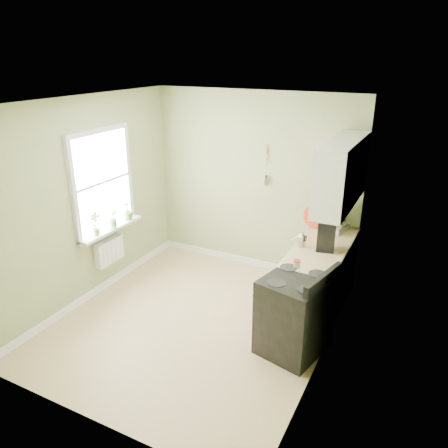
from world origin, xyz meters
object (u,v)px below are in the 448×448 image
at_px(coffee_maker, 326,236).
at_px(kettle, 301,240).
at_px(stand_mixer, 338,217).
at_px(stove, 295,314).

bearing_deg(coffee_maker, kettle, -170.89).
bearing_deg(kettle, stand_mixer, 69.59).
height_order(stand_mixer, kettle, stand_mixer).
distance_m(stove, stand_mixer, 1.69).
bearing_deg(stove, kettle, 105.39).
relative_size(stove, stand_mixer, 2.30).
xyz_separation_m(stove, kettle, (-0.23, 0.83, 0.54)).
bearing_deg(stand_mixer, stove, -91.69).
relative_size(kettle, coffee_maker, 0.48).
height_order(stove, stand_mixer, stand_mixer).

